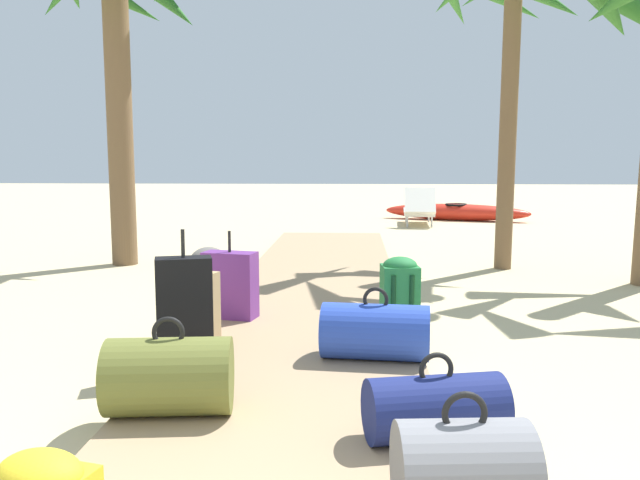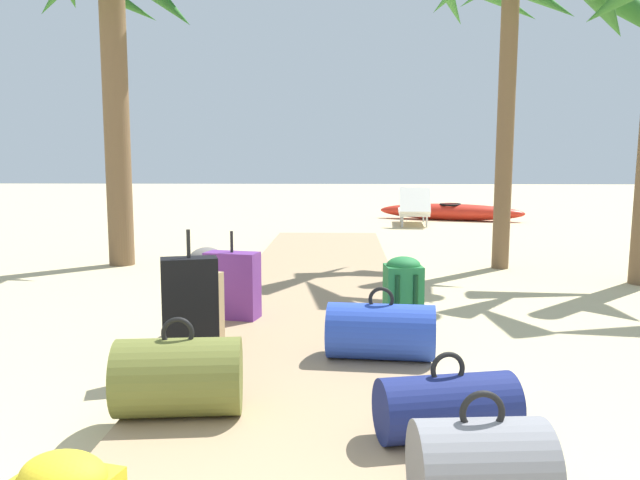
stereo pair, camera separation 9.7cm
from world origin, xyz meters
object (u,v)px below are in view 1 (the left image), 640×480
duffel_bag_olive (170,376)px  kayak (456,212)px  lounge_chair (419,209)px  backpack_tan (193,298)px  suitcase_purple (230,285)px  duffel_bag_navy (435,408)px  backpack_green (400,293)px  palm_tree_far_left (124,22)px  duffel_bag_blue (375,332)px  suitcase_black (185,310)px  duffel_bag_grey (463,471)px

duffel_bag_olive → kayak: duffel_bag_olive is taller
lounge_chair → backpack_tan: bearing=-105.6°
duffel_bag_olive → suitcase_purple: (-0.07, 2.01, 0.07)m
duffel_bag_navy → backpack_green: 1.86m
backpack_tan → suitcase_purple: suitcase_purple is taller
palm_tree_far_left → kayak: palm_tree_far_left is taller
backpack_green → suitcase_purple: size_ratio=0.80×
duffel_bag_blue → lounge_chair: size_ratio=0.46×
backpack_tan → backpack_green: backpack_green is taller
suitcase_black → backpack_green: size_ratio=1.49×
suitcase_black → duffel_bag_grey: bearing=-50.3°
backpack_tan → palm_tree_far_left: (-1.72, 3.70, 2.66)m
duffel_bag_grey → suitcase_purple: size_ratio=0.71×
duffel_bag_olive → kayak: (3.19, 11.41, -0.09)m
duffel_bag_grey → palm_tree_far_left: palm_tree_far_left is taller
suitcase_black → backpack_tan: bearing=98.3°
suitcase_purple → kayak: (3.26, 9.39, -0.16)m
palm_tree_far_left → duffel_bag_navy: bearing=-58.7°
backpack_tan → backpack_green: 1.50m
duffel_bag_navy → duffel_bag_olive: duffel_bag_olive is taller
palm_tree_far_left → lounge_chair: bearing=51.0°
duffel_bag_olive → suitcase_purple: size_ratio=0.93×
suitcase_black → duffel_bag_olive: size_ratio=1.28×
lounge_chair → kayak: lounge_chair is taller
backpack_green → duffel_bag_olive: size_ratio=0.86×
suitcase_purple → duffel_bag_navy: bearing=-58.7°
duffel_bag_grey → kayak: bearing=81.3°
suitcase_purple → kayak: 9.95m
suitcase_black → lounge_chair: 9.73m
duffel_bag_olive → backpack_tan: bearing=98.9°
duffel_bag_navy → lounge_chair: lounge_chair is taller
palm_tree_far_left → duffel_bag_olive: bearing=-69.2°
backpack_tan → suitcase_purple: 0.64m
duffel_bag_navy → duffel_bag_grey: bearing=-88.8°
suitcase_purple → palm_tree_far_left: 4.48m
duffel_bag_grey → backpack_green: 2.53m
backpack_tan → duffel_bag_blue: size_ratio=0.78×
palm_tree_far_left → duffel_bag_blue: bearing=-54.0°
backpack_tan → palm_tree_far_left: bearing=114.9°
suitcase_black → palm_tree_far_left: (-1.80, 4.25, 2.62)m
suitcase_black → duffel_bag_olive: (0.14, -0.84, -0.14)m
suitcase_purple → lounge_chair: 8.57m
suitcase_black → suitcase_purple: size_ratio=1.20×
duffel_bag_navy → duffel_bag_olive: size_ratio=1.03×
suitcase_black → palm_tree_far_left: palm_tree_far_left is taller
backpack_tan → duffel_bag_olive: bearing=-81.1°
backpack_green → kayak: bearing=78.9°
suitcase_black → duffel_bag_grey: (1.45, -1.74, -0.15)m
lounge_chair → kayak: bearing=50.9°
duffel_bag_blue → duffel_bag_olive: duffel_bag_olive is taller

